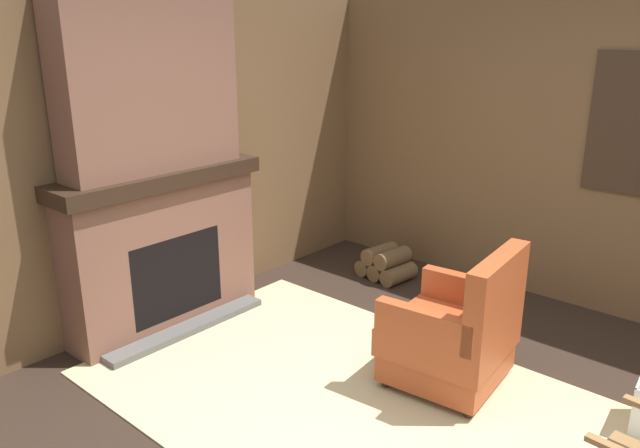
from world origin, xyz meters
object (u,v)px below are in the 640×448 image
Objects in this scene: firewood_stack at (386,264)px; decorative_plate_on_mantel at (163,151)px; armchair at (455,336)px; oil_lamp_vase at (95,168)px; storage_case at (202,150)px.

decorative_plate_on_mantel is at bearing -114.69° from firewood_stack.
armchair is at bearing 15.08° from decorative_plate_on_mantel.
oil_lamp_vase is at bearing -108.75° from firewood_stack.
oil_lamp_vase reaches higher than armchair.
oil_lamp_vase is (-0.78, -2.29, 1.16)m from firewood_stack.
armchair is 2.42m from decorative_plate_on_mantel.
decorative_plate_on_mantel reaches higher than storage_case.
decorative_plate_on_mantel is (-0.80, -1.73, 1.19)m from firewood_stack.
decorative_plate_on_mantel is (-2.14, -0.58, 0.98)m from armchair.
armchair is 3.86× the size of oil_lamp_vase.
armchair is 4.01× the size of decorative_plate_on_mantel.
oil_lamp_vase is (-2.12, -1.13, 0.95)m from armchair.
armchair is 1.84× the size of firewood_stack.
armchair reaches higher than firewood_stack.
oil_lamp_vase reaches higher than storage_case.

